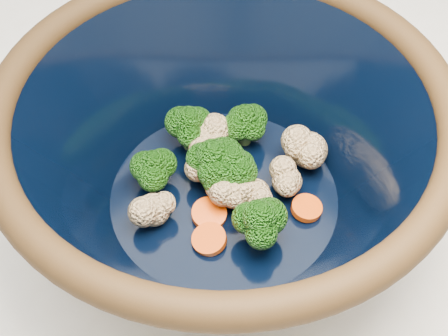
{
  "coord_description": "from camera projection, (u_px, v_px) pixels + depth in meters",
  "views": [
    {
      "loc": [
        -0.18,
        -0.34,
        1.37
      ],
      "look_at": [
        0.03,
        -0.08,
        0.97
      ],
      "focal_mm": 50.0,
      "sensor_mm": 36.0,
      "label": 1
    }
  ],
  "objects": [
    {
      "name": "mixing_bowl",
      "position": [
        224.0,
        156.0,
        0.5
      ],
      "size": [
        0.38,
        0.38,
        0.16
      ],
      "rotation": [
        0.0,
        0.0,
        -0.11
      ],
      "color": "black",
      "rests_on": "counter"
    },
    {
      "name": "vegetable_pile",
      "position": [
        224.0,
        165.0,
        0.53
      ],
      "size": [
        0.18,
        0.16,
        0.06
      ],
      "color": "#608442",
      "rests_on": "mixing_bowl"
    }
  ]
}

